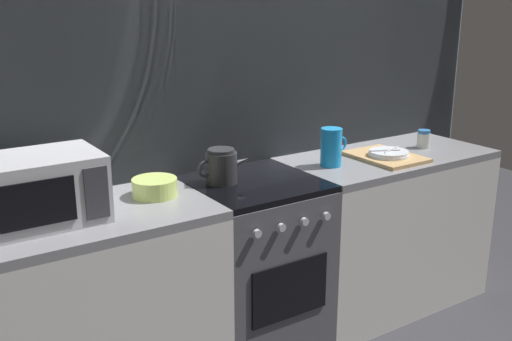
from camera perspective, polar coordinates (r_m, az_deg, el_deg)
The scene contains 10 objects.
back_wall at distance 3.10m, azimuth -3.49°, elevation 5.83°, with size 3.60×0.05×2.40m.
counter_left at distance 2.73m, azimuth -16.59°, elevation -13.14°, with size 1.20×0.60×0.90m.
stove_unit at distance 3.07m, azimuth -0.17°, elevation -9.05°, with size 0.60×0.63×0.90m.
counter_right at distance 3.60m, azimuth 11.95°, elevation -5.44°, with size 1.20×0.60×0.90m.
microwave at distance 2.50m, azimuth -19.67°, elevation -1.65°, with size 0.46×0.35×0.27m.
kettle at distance 2.85m, azimuth -3.28°, elevation 0.39°, with size 0.28×0.15×0.17m.
mixing_bowl at distance 2.71m, azimuth -9.54°, elevation -1.57°, with size 0.20×0.20×0.08m, color #B7D166.
pitcher at distance 3.16m, azimuth 7.08°, elevation 2.22°, with size 0.16×0.11×0.20m.
dish_pile at distance 3.36m, azimuth 12.24°, elevation 1.39°, with size 0.30×0.40×0.06m.
spice_jar at distance 3.65m, azimuth 15.53°, elevation 2.89°, with size 0.08×0.08×0.10m.
Camera 1 is at (-1.52, -2.31, 1.77)m, focal length 42.38 mm.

